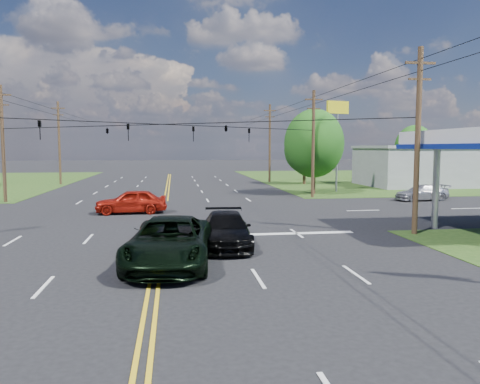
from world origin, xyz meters
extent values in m
plane|color=black|center=(0.00, 12.00, 0.00)|extent=(280.00, 280.00, 0.00)
cube|color=#1E3F14|center=(35.00, 44.00, 0.00)|extent=(46.00, 48.00, 0.03)
cube|color=silver|center=(5.00, 4.00, 0.00)|extent=(10.00, 0.50, 0.02)
cube|color=gray|center=(30.00, 32.00, 2.20)|extent=(14.00, 10.00, 4.40)
cylinder|color=#A5A5AA|center=(15.00, 4.50, 2.33)|extent=(0.36, 0.36, 4.65)
cylinder|color=#3B2A19|center=(13.00, 3.00, 4.75)|extent=(0.28, 0.28, 9.50)
cube|color=#3B2A19|center=(13.00, 3.00, 8.70)|extent=(1.60, 0.12, 0.12)
cube|color=#3B2A19|center=(13.00, 3.00, 7.90)|extent=(1.20, 0.10, 0.10)
cylinder|color=#3B2A19|center=(-13.00, 21.00, 4.75)|extent=(0.28, 0.28, 9.50)
cube|color=#3B2A19|center=(-13.00, 21.00, 8.70)|extent=(1.60, 0.12, 0.12)
cube|color=#3B2A19|center=(-13.00, 21.00, 7.90)|extent=(1.20, 0.10, 0.10)
cylinder|color=#3B2A19|center=(13.00, 21.00, 4.75)|extent=(0.28, 0.28, 9.50)
cube|color=#3B2A19|center=(13.00, 21.00, 8.70)|extent=(1.60, 0.12, 0.12)
cube|color=#3B2A19|center=(13.00, 21.00, 7.90)|extent=(1.20, 0.10, 0.10)
cylinder|color=#3B2A19|center=(-13.00, 40.00, 5.00)|extent=(0.28, 0.28, 10.00)
cube|color=#3B2A19|center=(-13.00, 40.00, 9.20)|extent=(1.60, 0.12, 0.12)
cube|color=#3B2A19|center=(-13.00, 40.00, 8.40)|extent=(1.20, 0.10, 0.10)
cylinder|color=#3B2A19|center=(13.00, 40.00, 5.00)|extent=(0.28, 0.28, 10.00)
cube|color=#3B2A19|center=(13.00, 40.00, 9.20)|extent=(1.60, 0.12, 0.12)
cube|color=#3B2A19|center=(13.00, 40.00, 8.40)|extent=(1.20, 0.10, 0.10)
imported|color=black|center=(-6.50, 7.50, 5.42)|extent=(0.17, 0.21, 1.05)
imported|color=black|center=(-2.08, 10.56, 5.42)|extent=(0.17, 0.21, 1.05)
imported|color=black|center=(2.08, 13.44, 5.42)|extent=(0.17, 0.21, 1.05)
imported|color=black|center=(6.50, 16.50, 5.42)|extent=(0.17, 0.21, 1.05)
imported|color=black|center=(-3.90, 14.70, 5.70)|extent=(1.24, 0.26, 0.50)
imported|color=black|center=(3.90, 9.30, 5.70)|extent=(1.24, 0.26, 0.50)
cylinder|color=black|center=(13.00, 10.00, 8.90)|extent=(0.04, 100.00, 0.04)
cylinder|color=black|center=(13.00, 10.00, 8.30)|extent=(0.04, 100.00, 0.04)
cylinder|color=#3B2A19|center=(14.00, 24.00, 1.65)|extent=(0.36, 0.36, 3.30)
ellipsoid|color=#174913|center=(14.00, 24.00, 4.88)|extent=(5.70, 5.70, 6.60)
cylinder|color=#3B2A19|center=(16.50, 36.00, 1.43)|extent=(0.36, 0.36, 2.86)
ellipsoid|color=#174913|center=(16.50, 36.00, 4.23)|extent=(4.94, 4.94, 5.72)
cylinder|color=#3B2A19|center=(34.00, 42.00, 1.54)|extent=(0.36, 0.36, 3.08)
ellipsoid|color=#174913|center=(34.00, 42.00, 4.55)|extent=(5.32, 5.32, 6.16)
imported|color=black|center=(0.50, -1.74, 0.91)|extent=(3.69, 6.82, 1.81)
imported|color=black|center=(3.00, 1.35, 0.77)|extent=(2.45, 5.40, 1.53)
imported|color=#9F160B|center=(-2.21, 13.00, 0.82)|extent=(4.88, 2.13, 1.64)
imported|color=#ABAAAF|center=(21.52, 17.50, 0.67)|extent=(4.83, 2.42, 1.35)
cylinder|color=#A5A5AA|center=(17.00, 26.00, 4.54)|extent=(0.20, 0.20, 9.08)
cube|color=yellow|center=(17.00, 26.00, 8.48)|extent=(2.47, 0.90, 1.25)
camera|label=1|loc=(0.69, -19.39, 4.47)|focal=35.00mm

